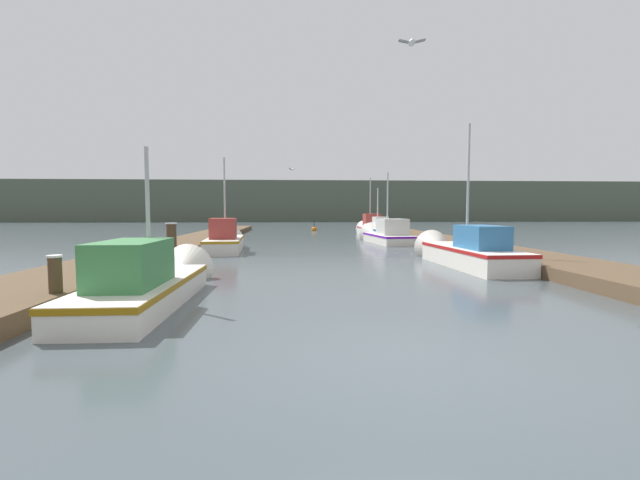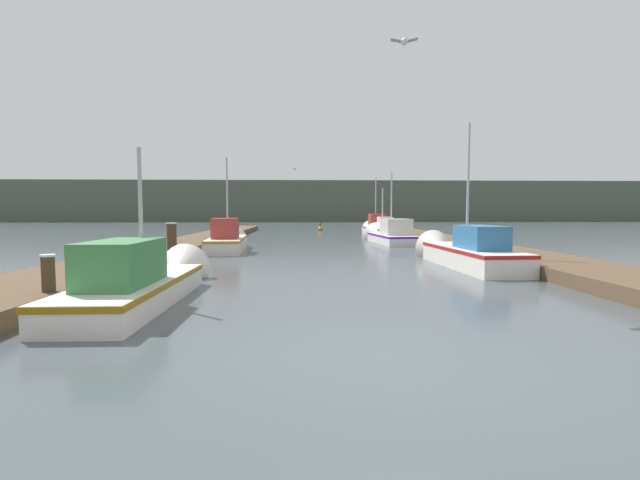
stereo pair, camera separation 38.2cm
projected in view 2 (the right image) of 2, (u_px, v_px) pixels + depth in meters
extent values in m
plane|color=#424C51|center=(379.00, 363.00, 5.09)|extent=(200.00, 200.00, 0.00)
cube|color=brown|center=(187.00, 244.00, 20.79)|extent=(2.61, 40.00, 0.35)
cube|color=brown|center=(454.00, 243.00, 21.28)|extent=(2.61, 40.00, 0.35)
cube|color=#4C5647|center=(309.00, 202.00, 75.81)|extent=(120.00, 16.00, 6.60)
cube|color=silver|center=(136.00, 292.00, 8.18)|extent=(1.42, 4.60, 0.49)
cube|color=#93660E|center=(136.00, 283.00, 8.17)|extent=(1.45, 4.63, 0.10)
cone|color=silver|center=(180.00, 271.00, 11.02)|extent=(1.34, 1.11, 1.34)
cube|color=#387A42|center=(122.00, 263.00, 7.57)|extent=(0.99, 1.84, 0.79)
cylinder|color=#B2B2B7|center=(141.00, 213.00, 8.42)|extent=(0.08, 0.08, 2.55)
cube|color=silver|center=(471.00, 257.00, 13.54)|extent=(1.69, 5.02, 0.65)
cube|color=#B41818|center=(471.00, 249.00, 13.52)|extent=(1.73, 5.05, 0.10)
cone|color=silver|center=(438.00, 249.00, 16.55)|extent=(1.46, 1.15, 1.42)
cube|color=#2D6699|center=(481.00, 237.00, 12.87)|extent=(1.11, 1.83, 0.71)
cylinder|color=#B2B2B7|center=(468.00, 185.00, 13.75)|extent=(0.08, 0.08, 3.95)
cube|color=silver|center=(227.00, 244.00, 19.03)|extent=(1.77, 4.71, 0.60)
cube|color=#B47F16|center=(227.00, 239.00, 19.02)|extent=(1.80, 4.74, 0.10)
cone|color=silver|center=(233.00, 240.00, 21.76)|extent=(1.43, 0.98, 1.37)
cube|color=#99332D|center=(225.00, 228.00, 18.41)|extent=(1.16, 1.49, 0.87)
cylinder|color=#B2B2B7|center=(227.00, 198.00, 19.23)|extent=(0.08, 0.08, 3.56)
cube|color=silver|center=(393.00, 239.00, 23.50)|extent=(2.14, 4.66, 0.50)
cube|color=#6113AE|center=(393.00, 235.00, 23.49)|extent=(2.18, 4.69, 0.10)
cone|color=silver|center=(379.00, 236.00, 26.30)|extent=(1.74, 1.29, 1.64)
cube|color=silver|center=(396.00, 227.00, 22.89)|extent=(1.51, 1.70, 0.86)
cylinder|color=#B2B2B7|center=(391.00, 203.00, 23.70)|extent=(0.08, 0.08, 3.41)
cube|color=silver|center=(383.00, 233.00, 27.56)|extent=(1.46, 3.85, 0.68)
cube|color=#115797|center=(383.00, 229.00, 27.54)|extent=(1.49, 3.88, 0.10)
cone|color=silver|center=(376.00, 231.00, 29.87)|extent=(1.28, 0.89, 1.24)
cube|color=silver|center=(385.00, 223.00, 27.04)|extent=(0.86, 1.12, 0.73)
cylinder|color=#B2B2B7|center=(382.00, 208.00, 27.73)|extent=(0.08, 0.08, 2.59)
cube|color=silver|center=(376.00, 231.00, 31.44)|extent=(1.54, 3.74, 0.60)
cube|color=red|center=(376.00, 228.00, 31.43)|extent=(1.57, 3.77, 0.10)
cone|color=silver|center=(371.00, 229.00, 33.76)|extent=(1.44, 0.93, 1.44)
cube|color=#99332D|center=(377.00, 220.00, 30.92)|extent=(1.12, 1.57, 0.97)
cylinder|color=#B2B2B7|center=(376.00, 202.00, 31.58)|extent=(0.08, 0.08, 3.60)
cylinder|color=#473523|center=(49.00, 284.00, 7.67)|extent=(0.22, 0.22, 0.99)
cylinder|color=silver|center=(47.00, 256.00, 7.64)|extent=(0.26, 0.26, 0.04)
cylinder|color=#473523|center=(408.00, 232.00, 25.56)|extent=(0.26, 0.26, 1.07)
cylinder|color=silver|center=(408.00, 222.00, 25.52)|extent=(0.30, 0.30, 0.04)
cylinder|color=#473523|center=(172.00, 244.00, 14.27)|extent=(0.32, 0.32, 1.36)
cylinder|color=silver|center=(171.00, 223.00, 14.22)|extent=(0.36, 0.36, 0.04)
sphere|color=#BF6513|center=(320.00, 229.00, 37.88)|extent=(0.48, 0.48, 0.48)
cylinder|color=black|center=(320.00, 224.00, 37.85)|extent=(0.06, 0.06, 0.50)
ellipsoid|color=white|center=(296.00, 169.00, 25.39)|extent=(0.31, 0.27, 0.12)
cube|color=gray|center=(297.00, 169.00, 25.51)|extent=(0.25, 0.29, 0.07)
cube|color=gray|center=(295.00, 169.00, 25.27)|extent=(0.25, 0.29, 0.07)
ellipsoid|color=white|center=(404.00, 42.00, 8.68)|extent=(0.17, 0.30, 0.12)
cube|color=gray|center=(411.00, 40.00, 8.67)|extent=(0.28, 0.15, 0.07)
cube|color=gray|center=(397.00, 41.00, 8.69)|extent=(0.28, 0.15, 0.07)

